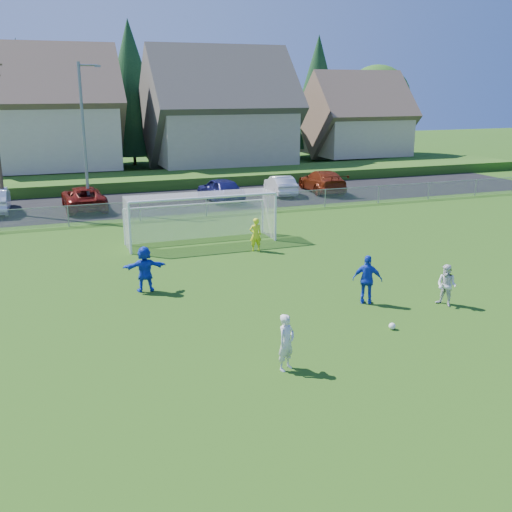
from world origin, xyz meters
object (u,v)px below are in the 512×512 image
object	(u,v)px
car_e	(220,189)
player_white_a	(286,342)
goalkeeper	(256,235)
car_c	(84,198)
car_g	(322,181)
soccer_ball	(392,326)
player_blue_b	(145,269)
player_blue_a	(367,280)
player_white_b	(446,285)
car_f	(280,185)
soccer_goal	(200,210)

from	to	relation	value
car_e	player_white_a	bearing A→B (deg)	70.17
goalkeeper	car_c	distance (m)	14.86
car_g	goalkeeper	bearing A→B (deg)	58.78
soccer_ball	player_blue_b	world-z (taller)	player_blue_b
player_white_a	player_blue_a	size ratio (longest dim) A/B	0.90
player_white_a	player_white_b	distance (m)	7.79
player_white_b	car_f	world-z (taller)	player_white_b
player_blue_b	car_e	world-z (taller)	player_blue_b
soccer_ball	player_white_b	xyz separation A→B (m)	(2.99, 1.23, 0.65)
soccer_ball	car_e	size ratio (longest dim) A/B	0.05
player_white_a	car_e	distance (m)	25.66
player_blue_b	goalkeeper	distance (m)	7.20
car_e	car_f	world-z (taller)	car_e
player_blue_b	car_g	size ratio (longest dim) A/B	0.32
player_white_b	player_blue_a	bearing A→B (deg)	-140.16
soccer_ball	player_blue_a	xyz separation A→B (m)	(0.46, 2.41, 0.79)
car_f	player_blue_b	bearing A→B (deg)	60.60
player_blue_a	car_c	xyz separation A→B (m)	(-8.02, 21.38, -0.16)
player_white_b	car_g	xyz separation A→B (m)	(6.68, 23.23, 0.05)
player_blue_a	soccer_goal	distance (m)	11.22
soccer_ball	player_blue_b	bearing A→B (deg)	135.89
car_f	player_white_a	bearing A→B (deg)	74.39
goalkeeper	soccer_ball	bearing A→B (deg)	96.29
player_blue_a	goalkeeper	bearing A→B (deg)	-47.78
car_e	car_g	distance (m)	8.24
player_blue_a	goalkeeper	distance (m)	8.25
car_f	soccer_goal	size ratio (longest dim) A/B	0.57
goalkeeper	soccer_goal	size ratio (longest dim) A/B	0.22
player_blue_b	goalkeeper	world-z (taller)	player_blue_b
soccer_goal	car_c	bearing A→B (deg)	113.97
player_white_b	player_blue_a	world-z (taller)	player_blue_a
car_c	car_e	size ratio (longest dim) A/B	1.12
goalkeeper	car_f	xyz separation A→B (m)	(7.09, 13.92, -0.11)
player_blue_a	soccer_goal	bearing A→B (deg)	-39.49
player_white_a	car_g	world-z (taller)	player_white_a
car_c	car_g	bearing A→B (deg)	-179.08
player_blue_a	car_f	distance (m)	22.83
car_g	soccer_goal	world-z (taller)	soccer_goal
player_white_b	player_white_a	bearing A→B (deg)	-95.28
soccer_ball	player_blue_a	size ratio (longest dim) A/B	0.12
car_e	player_blue_a	bearing A→B (deg)	80.52
soccer_ball	car_c	world-z (taller)	car_c
soccer_ball	player_white_b	bearing A→B (deg)	22.34
player_white_b	car_g	size ratio (longest dim) A/B	0.27
soccer_goal	player_white_b	bearing A→B (deg)	-63.97
car_c	soccer_goal	world-z (taller)	soccer_goal
player_white_b	player_blue_a	xyz separation A→B (m)	(-2.53, 1.18, 0.14)
player_white_a	soccer_goal	bearing A→B (deg)	53.94
player_blue_b	goalkeeper	size ratio (longest dim) A/B	1.11
car_f	soccer_ball	bearing A→B (deg)	82.29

